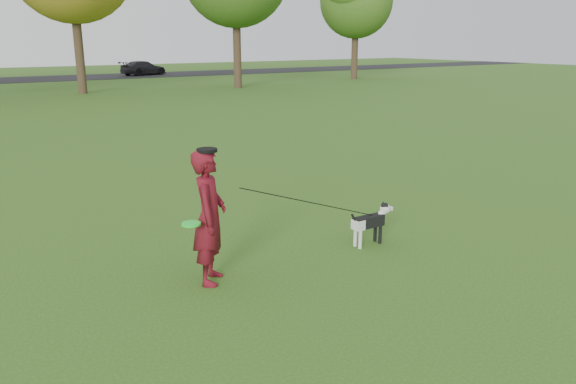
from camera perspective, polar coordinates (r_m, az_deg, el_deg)
ground at (r=7.91m, az=-1.60°, el=-6.79°), size 120.00×120.00×0.00m
man at (r=6.99m, az=-7.98°, el=-2.55°), size 0.69×0.74×1.70m
dog at (r=8.42m, az=8.49°, el=-2.83°), size 0.82×0.16×0.62m
car_right at (r=49.02m, az=-14.47°, el=12.11°), size 4.27×2.79×1.15m
man_held_items at (r=7.65m, az=2.31°, el=-1.06°), size 3.11×0.37×1.30m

